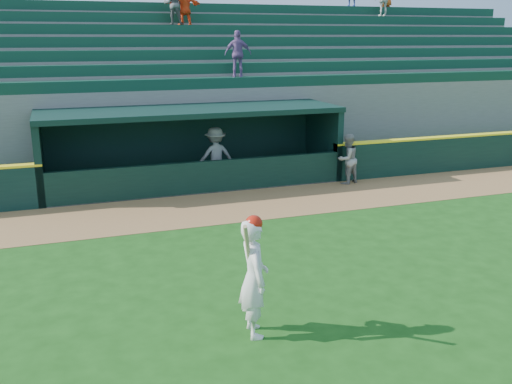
% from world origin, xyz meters
% --- Properties ---
extents(ground, '(120.00, 120.00, 0.00)m').
position_xyz_m(ground, '(0.00, 0.00, 0.00)').
color(ground, '#154411').
rests_on(ground, ground).
extents(warning_track, '(40.00, 3.00, 0.01)m').
position_xyz_m(warning_track, '(0.00, 4.90, 0.01)').
color(warning_track, olive).
rests_on(warning_track, ground).
extents(dugout_player_front, '(0.95, 0.84, 1.63)m').
position_xyz_m(dugout_player_front, '(4.73, 6.14, 0.81)').
color(dugout_player_front, gray).
rests_on(dugout_player_front, ground).
extents(dugout_player_inside, '(1.23, 0.75, 1.86)m').
position_xyz_m(dugout_player_inside, '(0.70, 7.47, 0.93)').
color(dugout_player_inside, gray).
rests_on(dugout_player_inside, ground).
extents(dugout, '(9.40, 2.80, 2.46)m').
position_xyz_m(dugout, '(0.00, 8.00, 1.36)').
color(dugout, slate).
rests_on(dugout, ground).
extents(stands, '(34.50, 6.28, 7.60)m').
position_xyz_m(stands, '(-0.02, 12.57, 2.40)').
color(stands, slate).
rests_on(stands, ground).
extents(batter_at_plate, '(0.58, 0.83, 2.01)m').
position_xyz_m(batter_at_plate, '(-1.33, -2.06, 0.99)').
color(batter_at_plate, silver).
rests_on(batter_at_plate, ground).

